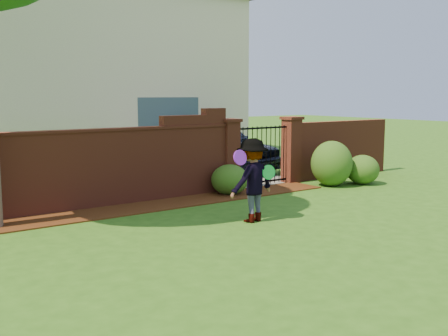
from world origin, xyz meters
TOP-DOWN VIEW (x-y plane):
  - ground at (0.00, 0.00)m, footprint 80.00×80.00m
  - mulch_bed at (-0.95, 3.34)m, footprint 11.10×1.08m
  - brick_wall at (-2.01, 4.00)m, footprint 8.70×0.31m
  - brick_wall_return at (6.60, 4.00)m, footprint 4.00×0.25m
  - pillar_left at (2.40, 4.00)m, footprint 0.50×0.50m
  - pillar_right at (4.60, 4.00)m, footprint 0.50×0.50m
  - iron_gate at (3.50, 4.00)m, footprint 1.78×0.03m
  - driveway at (3.50, 8.00)m, footprint 3.20×8.00m
  - house at (1.00, 12.00)m, footprint 12.40×6.40m
  - car at (4.37, 7.09)m, footprint 2.48×5.00m
  - shrub_left at (2.04, 3.49)m, footprint 0.94×0.94m
  - shrub_middle at (5.08, 2.90)m, footprint 1.13×1.13m
  - shrub_right at (6.01, 2.59)m, footprint 0.93×0.93m
  - man at (0.71, 0.91)m, footprint 1.14×0.74m
  - frisbee_purple at (0.31, 0.82)m, footprint 0.30×0.09m
  - frisbee_green at (1.01, 0.80)m, footprint 0.30×0.12m

SIDE VIEW (x-z plane):
  - ground at x=0.00m, z-range -0.01..0.00m
  - driveway at x=3.50m, z-range 0.00..0.01m
  - mulch_bed at x=-0.95m, z-range 0.00..0.03m
  - shrub_left at x=2.04m, z-range 0.00..0.77m
  - shrub_right at x=6.01m, z-range 0.00..0.83m
  - shrub_middle at x=5.08m, z-range 0.00..1.25m
  - car at x=4.37m, z-range 0.00..1.64m
  - man at x=0.71m, z-range 0.00..1.66m
  - brick_wall_return at x=6.60m, z-range 0.00..1.70m
  - iron_gate at x=3.50m, z-range 0.05..1.65m
  - brick_wall at x=-2.01m, z-range -0.15..2.01m
  - pillar_left at x=2.40m, z-range 0.02..1.90m
  - pillar_right at x=4.60m, z-range 0.02..1.90m
  - frisbee_green at x=1.01m, z-range 0.83..1.13m
  - frisbee_purple at x=0.31m, z-range 1.17..1.47m
  - house at x=1.00m, z-range 0.01..6.31m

